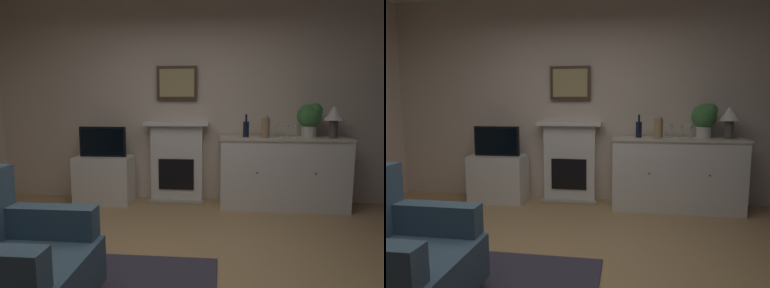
# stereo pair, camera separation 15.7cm
# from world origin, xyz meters

# --- Properties ---
(wall_rear) EXTENTS (5.55, 0.06, 2.78)m
(wall_rear) POSITION_xyz_m (0.00, 2.30, 1.39)
(wall_rear) COLOR beige
(wall_rear) RESTS_ON ground_plane
(fireplace_unit) EXTENTS (0.87, 0.30, 1.10)m
(fireplace_unit) POSITION_xyz_m (-0.14, 2.17, 0.55)
(fireplace_unit) COLOR white
(fireplace_unit) RESTS_ON ground_plane
(framed_picture) EXTENTS (0.55, 0.04, 0.45)m
(framed_picture) POSITION_xyz_m (-0.14, 2.22, 1.62)
(framed_picture) COLOR #473323
(sideboard_cabinet) EXTENTS (1.62, 0.49, 0.92)m
(sideboard_cabinet) POSITION_xyz_m (1.25, 1.99, 0.46)
(sideboard_cabinet) COLOR white
(sideboard_cabinet) RESTS_ON ground_plane
(table_lamp) EXTENTS (0.26, 0.26, 0.40)m
(table_lamp) POSITION_xyz_m (1.86, 1.99, 1.20)
(table_lamp) COLOR #4C4742
(table_lamp) RESTS_ON sideboard_cabinet
(wine_bottle) EXTENTS (0.08, 0.08, 0.29)m
(wine_bottle) POSITION_xyz_m (0.78, 1.99, 1.03)
(wine_bottle) COLOR black
(wine_bottle) RESTS_ON sideboard_cabinet
(wine_glass_left) EXTENTS (0.07, 0.07, 0.16)m
(wine_glass_left) POSITION_xyz_m (1.17, 2.01, 1.04)
(wine_glass_left) COLOR silver
(wine_glass_left) RESTS_ON sideboard_cabinet
(wine_glass_center) EXTENTS (0.07, 0.07, 0.16)m
(wine_glass_center) POSITION_xyz_m (1.28, 1.96, 1.04)
(wine_glass_center) COLOR silver
(wine_glass_center) RESTS_ON sideboard_cabinet
(wine_glass_right) EXTENTS (0.07, 0.07, 0.16)m
(wine_glass_right) POSITION_xyz_m (1.39, 1.95, 1.04)
(wine_glass_right) COLOR silver
(wine_glass_right) RESTS_ON sideboard_cabinet
(vase_decorative) EXTENTS (0.11, 0.11, 0.28)m
(vase_decorative) POSITION_xyz_m (1.02, 1.94, 1.06)
(vase_decorative) COLOR #9E7F5B
(vase_decorative) RESTS_ON sideboard_cabinet
(tv_cabinet) EXTENTS (0.75, 0.42, 0.64)m
(tv_cabinet) POSITION_xyz_m (-1.12, 2.01, 0.32)
(tv_cabinet) COLOR white
(tv_cabinet) RESTS_ON ground_plane
(tv_set) EXTENTS (0.62, 0.07, 0.40)m
(tv_set) POSITION_xyz_m (-1.12, 1.99, 0.84)
(tv_set) COLOR black
(tv_set) RESTS_ON tv_cabinet
(potted_plant_small) EXTENTS (0.30, 0.30, 0.43)m
(potted_plant_small) POSITION_xyz_m (1.58, 2.04, 1.18)
(potted_plant_small) COLOR beige
(potted_plant_small) RESTS_ON sideboard_cabinet
(armchair) EXTENTS (0.81, 0.78, 0.92)m
(armchair) POSITION_xyz_m (-0.82, -0.40, 0.38)
(armchair) COLOR #3F596B
(armchair) RESTS_ON ground_plane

